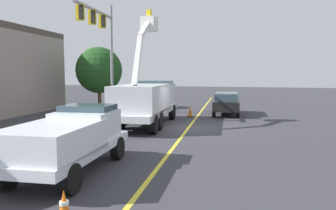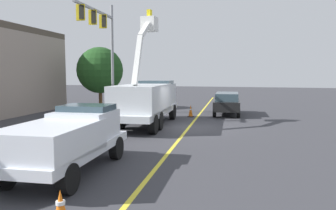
% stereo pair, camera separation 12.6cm
% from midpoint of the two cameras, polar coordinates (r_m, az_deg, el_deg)
% --- Properties ---
extents(ground, '(120.00, 120.00, 0.00)m').
position_cam_midpoint_polar(ground, '(19.50, 3.37, -3.94)').
color(ground, '#38383D').
extents(sidewalk_far_side, '(60.07, 9.39, 0.12)m').
position_cam_midpoint_polar(sidewalk_far_side, '(21.93, -17.63, -2.98)').
color(sidewalk_far_side, '#9E9E99').
rests_on(sidewalk_far_side, ground).
extents(lane_centre_stripe, '(49.78, 5.00, 0.01)m').
position_cam_midpoint_polar(lane_centre_stripe, '(19.50, 3.37, -3.93)').
color(lane_centre_stripe, yellow).
rests_on(lane_centre_stripe, ground).
extents(utility_bucket_truck, '(8.40, 3.28, 7.18)m').
position_cam_midpoint_polar(utility_bucket_truck, '(20.41, -3.86, 1.03)').
color(utility_bucket_truck, silver).
rests_on(utility_bucket_truck, ground).
extents(service_pickup_truck, '(5.78, 2.63, 2.06)m').
position_cam_midpoint_polar(service_pickup_truck, '(11.12, -16.96, -5.52)').
color(service_pickup_truck, white).
rests_on(service_pickup_truck, ground).
extents(passing_minivan, '(4.96, 2.36, 1.69)m').
position_cam_midpoint_polar(passing_minivan, '(25.94, 9.88, 0.50)').
color(passing_minivan, black).
rests_on(passing_minivan, ground).
extents(traffic_cone_leading, '(0.40, 0.40, 0.75)m').
position_cam_midpoint_polar(traffic_cone_leading, '(7.65, -17.95, -16.46)').
color(traffic_cone_leading, black).
rests_on(traffic_cone_leading, ground).
extents(traffic_cone_mid_front, '(0.40, 0.40, 0.88)m').
position_cam_midpoint_polar(traffic_cone_mid_front, '(24.38, 3.70, -1.02)').
color(traffic_cone_mid_front, black).
rests_on(traffic_cone_mid_front, ground).
extents(traffic_signal_mast, '(6.48, 0.92, 8.51)m').
position_cam_midpoint_polar(traffic_signal_mast, '(25.11, -11.44, 11.53)').
color(traffic_signal_mast, gray).
rests_on(traffic_signal_mast, ground).
extents(street_tree_right, '(4.16, 4.16, 5.55)m').
position_cam_midpoint_polar(street_tree_right, '(30.57, -11.92, 5.88)').
color(street_tree_right, brown).
rests_on(street_tree_right, ground).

